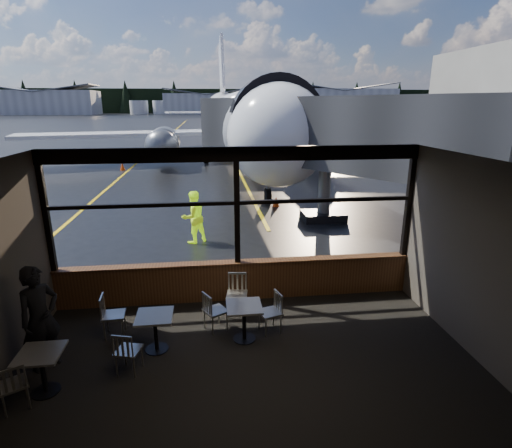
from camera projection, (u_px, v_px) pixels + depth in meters
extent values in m
plane|color=black|center=(208.00, 119.00, 123.38)|extent=(520.00, 520.00, 0.00)
cube|color=black|center=(253.00, 384.00, 6.45)|extent=(8.00, 6.00, 0.01)
cube|color=#38332D|center=(252.00, 169.00, 5.45)|extent=(8.00, 6.00, 0.04)
cube|color=#453D37|center=(499.00, 273.00, 6.41)|extent=(0.04, 6.00, 3.50)
cube|color=#4F2C17|center=(238.00, 281.00, 9.18)|extent=(8.00, 0.28, 0.90)
cube|color=black|center=(236.00, 154.00, 8.34)|extent=(8.00, 0.18, 0.30)
cube|color=black|center=(46.00, 213.00, 8.21)|extent=(0.12, 0.12, 2.60)
cube|color=black|center=(237.00, 207.00, 8.67)|extent=(0.12, 0.12, 2.60)
cube|color=black|center=(409.00, 202.00, 9.13)|extent=(0.12, 0.12, 2.60)
cube|color=black|center=(237.00, 203.00, 8.64)|extent=(8.00, 0.10, 0.08)
imported|color=black|center=(40.00, 318.00, 6.65)|extent=(0.77, 0.80, 1.85)
imported|color=#BFF219|center=(193.00, 217.00, 12.89)|extent=(1.05, 1.00, 1.70)
cone|color=#FF4908|center=(276.00, 202.00, 17.66)|extent=(0.31, 0.31, 0.43)
cone|color=#E74F07|center=(122.00, 167.00, 27.33)|extent=(0.36, 0.36, 0.50)
cylinder|color=silver|center=(139.00, 107.00, 177.97)|extent=(8.00, 8.00, 6.00)
cylinder|color=silver|center=(162.00, 107.00, 179.13)|extent=(8.00, 8.00, 6.00)
cylinder|color=silver|center=(184.00, 107.00, 180.29)|extent=(8.00, 8.00, 6.00)
cube|color=black|center=(206.00, 101.00, 207.21)|extent=(360.00, 3.00, 12.00)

